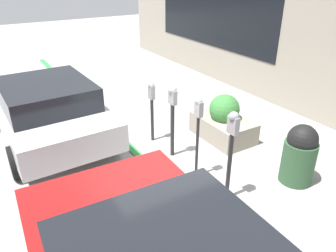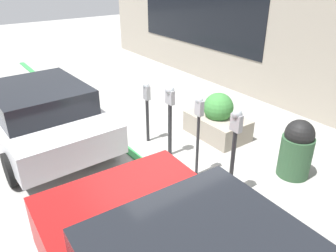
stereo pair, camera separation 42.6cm
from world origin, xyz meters
TOP-DOWN VIEW (x-y plane):
  - ground_plane at (0.00, 0.00)m, footprint 40.00×40.00m
  - curb_strip at (0.00, 0.08)m, footprint 19.00×0.16m
  - building_facade at (0.00, -4.47)m, footprint 19.00×0.17m
  - parking_meter_nearest at (-1.19, -0.57)m, footprint 0.19×0.16m
  - parking_meter_second at (-0.41, -0.51)m, footprint 0.15×0.13m
  - parking_meter_middle at (0.46, -0.54)m, footprint 0.20×0.17m
  - parking_meter_fourth at (1.22, -0.51)m, footprint 0.15×0.13m
  - planter_box at (0.51, -1.90)m, footprint 1.36×0.87m
  - parked_car_middle at (2.42, 1.37)m, footprint 3.90×2.04m
  - trash_bin at (-1.44, -1.95)m, footprint 0.57×0.57m

SIDE VIEW (x-z plane):
  - ground_plane at x=0.00m, z-range 0.00..0.00m
  - curb_strip at x=0.00m, z-range 0.00..0.04m
  - planter_box at x=0.51m, z-range -0.12..0.89m
  - trash_bin at x=-1.44m, z-range 0.00..1.10m
  - parked_car_middle at x=2.42m, z-range 0.04..1.38m
  - parking_meter_fourth at x=1.22m, z-range 0.23..1.57m
  - parking_meter_middle at x=0.46m, z-range 0.27..1.75m
  - parking_meter_second at x=-0.41m, z-range 0.32..1.86m
  - parking_meter_nearest at x=-1.19m, z-range 0.31..1.88m
  - building_facade at x=0.00m, z-range 0.01..4.36m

